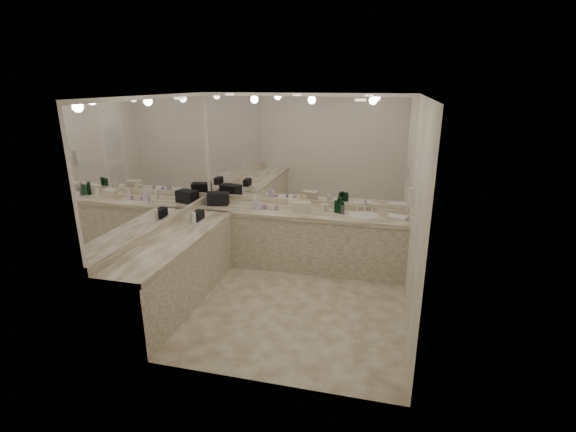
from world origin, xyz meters
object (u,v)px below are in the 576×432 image
(sink, at_px, (363,216))
(black_toiletry_bag, at_px, (218,199))
(wall_phone, at_px, (411,197))
(soap_bottle_b, at_px, (257,204))
(cream_cosmetic_case, at_px, (301,207))
(soap_bottle_a, at_px, (254,200))
(hand_towel, at_px, (397,217))
(soap_bottle_c, at_px, (296,205))

(sink, xyz_separation_m, black_toiletry_bag, (-2.27, 0.02, 0.10))
(wall_phone, bearing_deg, soap_bottle_b, 169.12)
(cream_cosmetic_case, xyz_separation_m, soap_bottle_a, (-0.77, 0.10, 0.03))
(hand_towel, bearing_deg, soap_bottle_a, 177.09)
(black_toiletry_bag, bearing_deg, soap_bottle_c, -1.19)
(cream_cosmetic_case, height_order, soap_bottle_a, soap_bottle_a)
(black_toiletry_bag, xyz_separation_m, hand_towel, (2.75, -0.06, -0.07))
(black_toiletry_bag, bearing_deg, wall_phone, -10.21)
(sink, relative_size, hand_towel, 1.66)
(sink, xyz_separation_m, soap_bottle_b, (-1.59, -0.08, 0.09))
(sink, height_order, soap_bottle_a, soap_bottle_a)
(cream_cosmetic_case, bearing_deg, black_toiletry_bag, 170.33)
(sink, bearing_deg, soap_bottle_c, -179.52)
(wall_phone, bearing_deg, cream_cosmetic_case, 163.15)
(sink, xyz_separation_m, soap_bottle_a, (-1.69, 0.07, 0.11))
(sink, distance_m, black_toiletry_bag, 2.27)
(soap_bottle_a, bearing_deg, wall_phone, -13.86)
(cream_cosmetic_case, xyz_separation_m, hand_towel, (1.40, -0.01, -0.05))
(soap_bottle_b, relative_size, soap_bottle_c, 0.97)
(wall_phone, height_order, soap_bottle_c, wall_phone)
(soap_bottle_b, bearing_deg, black_toiletry_bag, 171.97)
(cream_cosmetic_case, distance_m, soap_bottle_a, 0.77)
(hand_towel, relative_size, soap_bottle_a, 1.29)
(soap_bottle_a, bearing_deg, sink, -2.23)
(wall_phone, height_order, black_toiletry_bag, wall_phone)
(hand_towel, distance_m, soap_bottle_c, 1.48)
(cream_cosmetic_case, distance_m, soap_bottle_b, 0.67)
(hand_towel, xyz_separation_m, soap_bottle_b, (-2.07, -0.03, 0.07))
(soap_bottle_b, bearing_deg, soap_bottle_c, 6.76)
(soap_bottle_a, relative_size, soap_bottle_b, 1.15)
(wall_phone, relative_size, cream_cosmetic_case, 0.91)
(hand_towel, height_order, soap_bottle_c, soap_bottle_c)
(hand_towel, bearing_deg, black_toiletry_bag, 178.71)
(wall_phone, xyz_separation_m, soap_bottle_a, (-2.29, 0.57, -0.35))
(hand_towel, height_order, soap_bottle_b, soap_bottle_b)
(hand_towel, bearing_deg, soap_bottle_c, 178.62)
(wall_phone, bearing_deg, black_toiletry_bag, 169.79)
(sink, bearing_deg, cream_cosmetic_case, -177.65)
(cream_cosmetic_case, bearing_deg, soap_bottle_c, 153.40)
(sink, relative_size, wall_phone, 1.83)
(soap_bottle_c, bearing_deg, sink, 0.48)
(black_toiletry_bag, distance_m, soap_bottle_c, 1.27)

